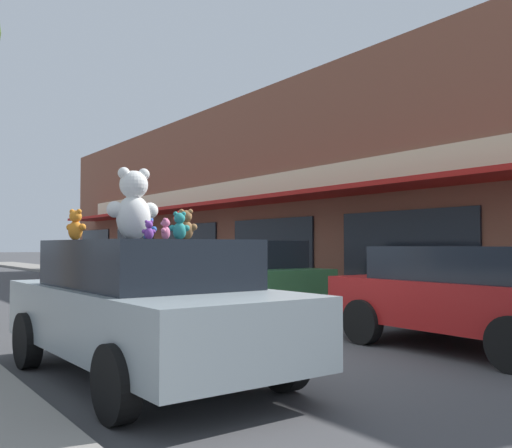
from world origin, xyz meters
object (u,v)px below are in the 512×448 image
(teddy_bear_teal, at_px, (179,226))
(teddy_bear_orange, at_px, (76,225))
(teddy_bear_red, at_px, (180,226))
(parked_car_far_center, at_px, (244,274))
(teddy_bear_purple, at_px, (149,230))
(parked_car_far_left, at_px, (470,293))
(teddy_bear_blue, at_px, (148,228))
(teddy_bear_pink, at_px, (165,229))
(teddy_bear_brown, at_px, (186,225))
(teddy_bear_giant, at_px, (133,205))
(plush_art_car, at_px, (145,305))

(teddy_bear_teal, bearing_deg, teddy_bear_orange, -29.04)
(teddy_bear_red, xyz_separation_m, parked_car_far_center, (4.14, 4.72, -0.90))
(teddy_bear_red, distance_m, teddy_bear_purple, 0.89)
(teddy_bear_teal, height_order, parked_car_far_left, teddy_bear_teal)
(teddy_bear_orange, height_order, parked_car_far_left, teddy_bear_orange)
(teddy_bear_blue, distance_m, parked_car_far_left, 4.78)
(teddy_bear_orange, bearing_deg, teddy_bear_pink, 169.61)
(teddy_bear_red, relative_size, teddy_bear_pink, 1.58)
(teddy_bear_pink, bearing_deg, teddy_bear_brown, 176.32)
(teddy_bear_blue, height_order, teddy_bear_brown, teddy_bear_brown)
(teddy_bear_brown, height_order, teddy_bear_orange, teddy_bear_orange)
(teddy_bear_teal, relative_size, parked_car_far_left, 0.08)
(teddy_bear_brown, bearing_deg, teddy_bear_purple, 59.09)
(teddy_bear_giant, xyz_separation_m, teddy_bear_orange, (-0.47, 0.63, -0.22))
(plush_art_car, relative_size, parked_car_far_center, 1.07)
(teddy_bear_orange, distance_m, parked_car_far_left, 5.64)
(teddy_bear_orange, height_order, teddy_bear_teal, teddy_bear_orange)
(plush_art_car, height_order, teddy_bear_purple, teddy_bear_purple)
(teddy_bear_pink, xyz_separation_m, parked_car_far_center, (4.73, 5.52, -0.83))
(teddy_bear_pink, distance_m, teddy_bear_purple, 0.25)
(teddy_bear_blue, distance_m, teddy_bear_brown, 0.61)
(teddy_bear_blue, bearing_deg, teddy_bear_purple, 131.37)
(teddy_bear_giant, xyz_separation_m, parked_car_far_left, (4.80, -1.15, -1.17))
(plush_art_car, xyz_separation_m, teddy_bear_pink, (-0.06, -0.63, 0.86))
(teddy_bear_giant, height_order, teddy_bear_orange, teddy_bear_giant)
(teddy_bear_red, distance_m, parked_car_far_center, 6.35)
(teddy_bear_brown, distance_m, parked_car_far_left, 4.43)
(teddy_bear_giant, distance_m, teddy_bear_blue, 0.55)
(teddy_bear_giant, bearing_deg, teddy_bear_orange, -47.28)
(teddy_bear_blue, xyz_separation_m, teddy_bear_purple, (-0.37, -0.83, -0.06))
(teddy_bear_giant, xyz_separation_m, parked_car_far_center, (4.80, 4.81, -1.12))
(teddy_bear_purple, relative_size, teddy_bear_teal, 0.67)
(parked_car_far_left, bearing_deg, plush_art_car, 167.12)
(teddy_bear_giant, height_order, teddy_bear_pink, teddy_bear_giant)
(parked_car_far_left, relative_size, parked_car_far_center, 0.95)
(teddy_bear_pink, relative_size, parked_car_far_center, 0.05)
(teddy_bear_red, height_order, parked_car_far_left, teddy_bear_red)
(teddy_bear_purple, bearing_deg, parked_car_far_left, 179.11)
(plush_art_car, height_order, teddy_bear_giant, teddy_bear_giant)
(teddy_bear_purple, bearing_deg, teddy_bear_pink, 117.44)
(teddy_bear_purple, height_order, parked_car_far_center, teddy_bear_purple)
(teddy_bear_brown, bearing_deg, teddy_bear_teal, 84.84)
(teddy_bear_giant, bearing_deg, teddy_bear_brown, 164.47)
(teddy_bear_pink, height_order, teddy_bear_brown, teddy_bear_brown)
(teddy_bear_giant, bearing_deg, teddy_bear_teal, 132.18)
(teddy_bear_teal, height_order, parked_car_far_center, teddy_bear_teal)
(plush_art_car, relative_size, teddy_bear_teal, 14.13)
(teddy_bear_purple, distance_m, parked_car_far_center, 7.21)
(teddy_bear_orange, bearing_deg, parked_car_far_left, -140.75)
(teddy_bear_red, bearing_deg, teddy_bear_brown, 29.00)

